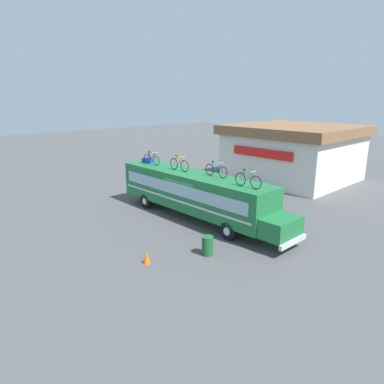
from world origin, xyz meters
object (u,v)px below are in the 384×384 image
(bus, at_px, (196,192))
(rooftop_bicycle_2, at_px, (179,164))
(rooftop_bicycle_3, at_px, (216,170))
(traffic_cone, at_px, (147,258))
(rooftop_bicycle_1, at_px, (152,159))
(trash_bin, at_px, (208,246))
(rooftop_bicycle_4, at_px, (248,180))
(luggage_bag_1, at_px, (147,160))

(bus, bearing_deg, rooftop_bicycle_2, -177.33)
(rooftop_bicycle_2, height_order, rooftop_bicycle_3, rooftop_bicycle_2)
(rooftop_bicycle_2, xyz_separation_m, traffic_cone, (4.25, -5.69, -2.96))
(rooftop_bicycle_1, xyz_separation_m, traffic_cone, (7.09, -5.65, -2.93))
(trash_bin, bearing_deg, traffic_cone, -115.79)
(rooftop_bicycle_3, xyz_separation_m, trash_bin, (2.77, -3.49, -2.74))
(bus, relative_size, rooftop_bicycle_4, 7.61)
(rooftop_bicycle_1, height_order, rooftop_bicycle_4, rooftop_bicycle_4)
(rooftop_bicycle_3, xyz_separation_m, traffic_cone, (1.49, -6.12, -2.94))
(rooftop_bicycle_1, height_order, rooftop_bicycle_2, rooftop_bicycle_2)
(rooftop_bicycle_4, bearing_deg, trash_bin, -90.56)
(trash_bin, relative_size, traffic_cone, 1.72)
(rooftop_bicycle_2, height_order, trash_bin, rooftop_bicycle_2)
(bus, height_order, rooftop_bicycle_4, rooftop_bicycle_4)
(rooftop_bicycle_3, relative_size, trash_bin, 1.84)
(rooftop_bicycle_3, height_order, trash_bin, rooftop_bicycle_3)
(rooftop_bicycle_1, bearing_deg, traffic_cone, -38.55)
(bus, distance_m, rooftop_bicycle_3, 2.05)
(rooftop_bicycle_1, xyz_separation_m, rooftop_bicycle_2, (2.83, 0.04, 0.02))
(trash_bin, bearing_deg, bus, 142.68)
(traffic_cone, bearing_deg, bus, 116.09)
(rooftop_bicycle_1, relative_size, rooftop_bicycle_3, 0.99)
(luggage_bag_1, height_order, traffic_cone, luggage_bag_1)
(bus, distance_m, traffic_cone, 6.56)
(rooftop_bicycle_2, bearing_deg, luggage_bag_1, 178.60)
(rooftop_bicycle_1, relative_size, rooftop_bicycle_4, 1.01)
(bus, relative_size, rooftop_bicycle_1, 7.52)
(bus, height_order, rooftop_bicycle_2, rooftop_bicycle_2)
(rooftop_bicycle_2, bearing_deg, rooftop_bicycle_4, -2.05)
(trash_bin, xyz_separation_m, traffic_cone, (-1.27, -2.64, -0.20))
(luggage_bag_1, xyz_separation_m, rooftop_bicycle_1, (0.68, -0.13, 0.21))
(rooftop_bicycle_4, distance_m, trash_bin, 3.96)
(luggage_bag_1, distance_m, rooftop_bicycle_4, 9.07)
(trash_bin, bearing_deg, luggage_bag_1, 160.85)
(bus, distance_m, luggage_bag_1, 5.12)
(bus, height_order, rooftop_bicycle_3, rooftop_bicycle_3)
(rooftop_bicycle_2, height_order, rooftop_bicycle_4, rooftop_bicycle_2)
(rooftop_bicycle_1, bearing_deg, rooftop_bicycle_3, 4.84)
(rooftop_bicycle_3, distance_m, rooftop_bicycle_4, 2.86)
(rooftop_bicycle_4, bearing_deg, rooftop_bicycle_3, 167.27)
(luggage_bag_1, relative_size, rooftop_bicycle_4, 0.40)
(bus, distance_m, trash_bin, 5.29)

